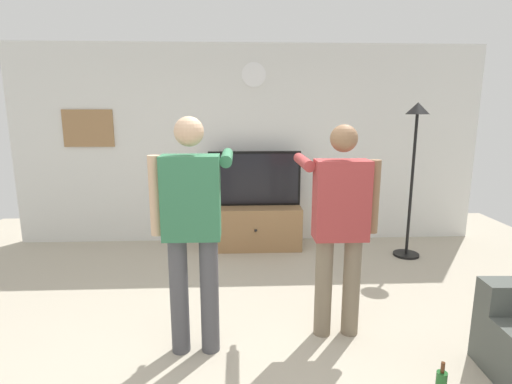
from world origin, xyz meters
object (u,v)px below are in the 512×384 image
at_px(framed_picture, 88,128).
at_px(floor_lamp, 415,148).
at_px(tv_stand, 255,226).
at_px(person_standing_nearer_couch, 340,220).
at_px(television, 255,179).
at_px(wall_clock, 254,75).
at_px(person_standing_nearer_lamp, 192,223).

height_order(framed_picture, floor_lamp, floor_lamp).
relative_size(tv_stand, person_standing_nearer_couch, 0.71).
height_order(framed_picture, person_standing_nearer_couch, framed_picture).
xyz_separation_m(television, wall_clock, (-0.00, 0.24, 1.36)).
height_order(wall_clock, person_standing_nearer_lamp, wall_clock).
relative_size(wall_clock, framed_picture, 0.48).
xyz_separation_m(wall_clock, person_standing_nearer_couch, (0.59, -2.47, -1.31)).
height_order(tv_stand, floor_lamp, floor_lamp).
bearing_deg(wall_clock, television, -90.00).
xyz_separation_m(television, floor_lamp, (1.93, -0.49, 0.44)).
height_order(framed_picture, person_standing_nearer_lamp, framed_picture).
xyz_separation_m(tv_stand, wall_clock, (0.00, 0.29, 2.00)).
xyz_separation_m(framed_picture, floor_lamp, (4.14, -0.74, -0.22)).
distance_m(framed_picture, floor_lamp, 4.21).
bearing_deg(wall_clock, framed_picture, 179.87).
relative_size(framed_picture, person_standing_nearer_couch, 0.38).
height_order(television, framed_picture, framed_picture).
bearing_deg(floor_lamp, person_standing_nearer_couch, -127.66).
bearing_deg(person_standing_nearer_lamp, tv_stand, 76.78).
height_order(tv_stand, person_standing_nearer_lamp, person_standing_nearer_lamp).
distance_m(wall_clock, floor_lamp, 2.25).
height_order(tv_stand, framed_picture, framed_picture).
bearing_deg(framed_picture, floor_lamp, -10.08).
bearing_deg(person_standing_nearer_lamp, framed_picture, 121.96).
distance_m(person_standing_nearer_lamp, person_standing_nearer_couch, 1.16).
height_order(wall_clock, floor_lamp, wall_clock).
bearing_deg(person_standing_nearer_couch, tv_stand, 105.04).
height_order(tv_stand, wall_clock, wall_clock).
bearing_deg(tv_stand, wall_clock, 90.00).
relative_size(television, wall_clock, 3.83).
bearing_deg(person_standing_nearer_lamp, television, 77.02).
bearing_deg(wall_clock, person_standing_nearer_lamp, -101.82).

